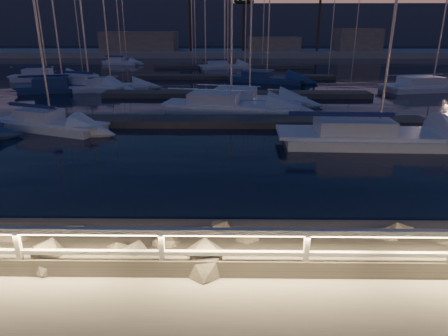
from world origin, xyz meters
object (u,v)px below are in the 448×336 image
Objects in this scene: sailboat_a at (49,122)px; sailboat_c at (228,106)px; sailboat_m at (121,62)px; sailboat_d at (373,135)px; sailboat_e at (88,85)px; sailboat_i at (46,76)px; sailboat_g at (246,99)px; sailboat_f at (61,86)px; sailboat_k at (223,66)px; sailboat_h at (430,86)px; sailboat_j at (109,86)px; guard_rail at (255,242)px; sailboat_l at (265,78)px.

sailboat_c reaches higher than sailboat_a.
sailboat_d is at bearing -43.61° from sailboat_m.
sailboat_i is (-6.60, 6.29, -0.02)m from sailboat_e.
sailboat_g is (-5.84, 10.52, -0.03)m from sailboat_d.
sailboat_g reaches higher than sailboat_f.
sailboat_f is 1.13× the size of sailboat_k.
sailboat_e reaches higher than sailboat_a.
sailboat_h is at bearing -18.77° from sailboat_m.
sailboat_m is (-34.71, 25.53, -0.06)m from sailboat_h.
sailboat_e is at bearing -50.75° from sailboat_i.
sailboat_f is 1.12× the size of sailboat_j.
guard_rail is at bearing -79.30° from sailboat_g.
sailboat_k is at bearing -3.36° from sailboat_m.
sailboat_d reaches higher than sailboat_i.
sailboat_c is at bearing -16.37° from sailboat_e.
sailboat_h is at bearing 40.14° from sailboat_c.
sailboat_g is at bearing 55.81° from sailboat_a.
sailboat_l is at bearing -8.62° from sailboat_i.
guard_rail is 4.25× the size of sailboat_m.
sailboat_h is (28.30, 14.83, 0.04)m from sailboat_a.
sailboat_f is at bearing 160.60° from sailboat_c.
sailboat_c is at bearing -82.06° from sailboat_l.
sailboat_h is (16.87, 6.98, 0.02)m from sailboat_g.
sailboat_k is (-2.16, 26.52, -0.04)m from sailboat_g.
sailboat_i is at bearing -159.81° from sailboat_l.
sailboat_l reaches higher than sailboat_a.
sailboat_i is (-20.88, 13.33, 0.02)m from sailboat_g.
sailboat_j is at bearing 111.45° from guard_rail.
sailboat_d is 24.88m from sailboat_j.
sailboat_i is 19.43m from sailboat_m.
sailboat_l reaches higher than sailboat_m.
sailboat_k is (-8.00, 37.04, -0.08)m from sailboat_d.
sailboat_d reaches higher than sailboat_a.
guard_rail is at bearing -67.81° from sailboat_i.
sailboat_d is at bearing 61.31° from guard_rail.
sailboat_j is 1.16× the size of sailboat_m.
sailboat_g is 12.95m from sailboat_l.
sailboat_k is at bearing 107.23° from sailboat_g.
sailboat_c is at bearing 47.53° from sailboat_a.
sailboat_f is 19.92m from sailboat_l.
sailboat_g is at bearing 121.23° from sailboat_d.
sailboat_e is at bearing 122.18° from sailboat_a.
guard_rail is 57.66m from sailboat_m.
sailboat_l reaches higher than guard_rail.
sailboat_l is at bearing 100.56° from sailboat_d.
sailboat_d reaches higher than sailboat_h.
guard_rail is 3.88× the size of sailboat_a.
sailboat_f is 4.20m from sailboat_j.
sailboat_j is at bearing -135.69° from sailboat_l.
sailboat_k is (-1.43, 49.06, -0.98)m from guard_rail.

